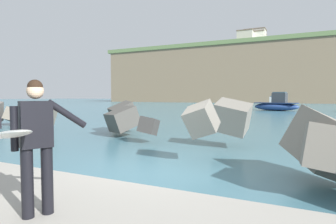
{
  "coord_description": "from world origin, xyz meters",
  "views": [
    {
      "loc": [
        3.22,
        -6.05,
        1.8
      ],
      "look_at": [
        0.06,
        0.5,
        1.4
      ],
      "focal_mm": 30.19,
      "sensor_mm": 36.0,
      "label": 1
    }
  ],
  "objects_px": {
    "station_building_west": "(256,41)",
    "station_building_east": "(255,39)",
    "boat_mid_left": "(276,105)",
    "station_building_central": "(246,39)",
    "surfer_with_board": "(28,138)",
    "boat_mid_right": "(277,105)"
  },
  "relations": [
    {
      "from": "surfer_with_board",
      "to": "boat_mid_left",
      "type": "distance_m",
      "value": 44.24
    },
    {
      "from": "boat_mid_left",
      "to": "station_building_west",
      "type": "height_order",
      "value": "station_building_west"
    },
    {
      "from": "boat_mid_left",
      "to": "boat_mid_right",
      "type": "relative_size",
      "value": 0.74
    },
    {
      "from": "boat_mid_right",
      "to": "station_building_east",
      "type": "relative_size",
      "value": 0.83
    },
    {
      "from": "surfer_with_board",
      "to": "station_building_east",
      "type": "distance_m",
      "value": 101.66
    },
    {
      "from": "boat_mid_left",
      "to": "station_building_central",
      "type": "relative_size",
      "value": 0.77
    },
    {
      "from": "boat_mid_left",
      "to": "station_building_central",
      "type": "bearing_deg",
      "value": 105.56
    },
    {
      "from": "station_building_central",
      "to": "station_building_east",
      "type": "height_order",
      "value": "station_building_east"
    },
    {
      "from": "surfer_with_board",
      "to": "station_building_central",
      "type": "xyz_separation_m",
      "value": [
        -15.13,
        95.58,
        19.86
      ]
    },
    {
      "from": "boat_mid_right",
      "to": "station_building_east",
      "type": "distance_m",
      "value": 67.22
    },
    {
      "from": "boat_mid_right",
      "to": "station_building_central",
      "type": "height_order",
      "value": "station_building_central"
    },
    {
      "from": "surfer_with_board",
      "to": "station_building_central",
      "type": "relative_size",
      "value": 0.36
    },
    {
      "from": "boat_mid_right",
      "to": "station_building_east",
      "type": "height_order",
      "value": "station_building_east"
    },
    {
      "from": "boat_mid_left",
      "to": "station_building_east",
      "type": "bearing_deg",
      "value": 102.11
    },
    {
      "from": "boat_mid_left",
      "to": "station_building_east",
      "type": "height_order",
      "value": "station_building_east"
    },
    {
      "from": "station_building_east",
      "to": "station_building_west",
      "type": "bearing_deg",
      "value": 81.34
    },
    {
      "from": "station_building_west",
      "to": "station_building_central",
      "type": "height_order",
      "value": "station_building_central"
    },
    {
      "from": "surfer_with_board",
      "to": "boat_mid_left",
      "type": "bearing_deg",
      "value": 91.07
    },
    {
      "from": "station_building_west",
      "to": "station_building_east",
      "type": "bearing_deg",
      "value": -98.66
    },
    {
      "from": "station_building_west",
      "to": "station_building_east",
      "type": "xyz_separation_m",
      "value": [
        -0.12,
        -0.77,
        0.46
      ]
    },
    {
      "from": "station_building_west",
      "to": "station_building_east",
      "type": "height_order",
      "value": "station_building_east"
    },
    {
      "from": "station_building_east",
      "to": "boat_mid_right",
      "type": "bearing_deg",
      "value": -78.72
    }
  ]
}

